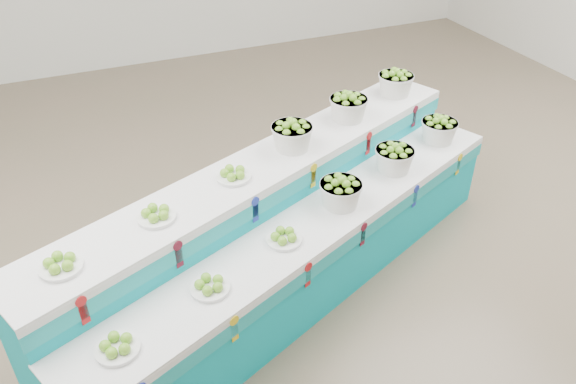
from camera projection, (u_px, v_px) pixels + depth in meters
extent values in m
plane|color=#6C604A|center=(319.00, 248.00, 5.14)|extent=(10.00, 10.00, 0.00)
cylinder|color=white|center=(117.00, 345.00, 3.26)|extent=(0.34, 0.34, 0.09)
cylinder|color=white|center=(210.00, 284.00, 3.66)|extent=(0.34, 0.34, 0.09)
cylinder|color=white|center=(284.00, 236.00, 4.07)|extent=(0.34, 0.34, 0.09)
cylinder|color=white|center=(60.00, 263.00, 3.39)|extent=(0.34, 0.34, 0.09)
cylinder|color=white|center=(156.00, 213.00, 3.79)|extent=(0.34, 0.34, 0.09)
cylinder|color=white|center=(233.00, 173.00, 4.20)|extent=(0.34, 0.34, 0.09)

